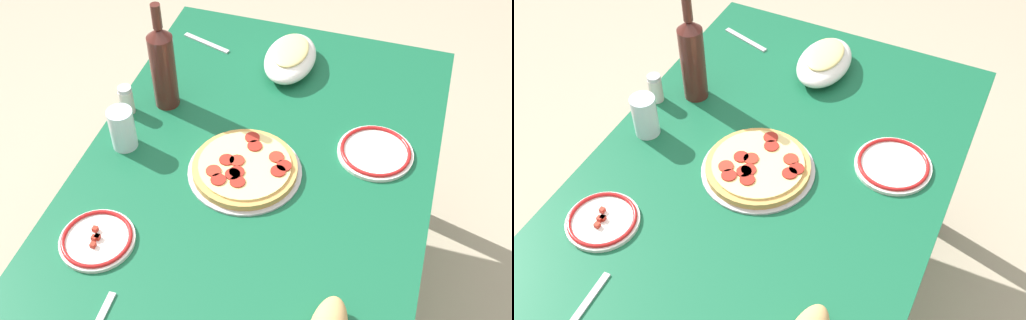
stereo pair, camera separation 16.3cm
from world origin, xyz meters
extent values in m
plane|color=tan|center=(0.00, 0.00, 0.00)|extent=(8.00, 8.00, 0.00)
cube|color=#145938|center=(0.00, 0.00, 0.69)|extent=(1.29, 0.90, 0.03)
cylinder|color=#33302D|center=(-0.59, -0.39, 0.34)|extent=(0.07, 0.07, 0.68)
cylinder|color=#33302D|center=(-0.59, 0.39, 0.34)|extent=(0.07, 0.07, 0.68)
cylinder|color=#B7B7BC|center=(0.02, -0.02, 0.71)|extent=(0.30, 0.30, 0.01)
cylinder|color=tan|center=(0.02, -0.02, 0.72)|extent=(0.27, 0.27, 0.02)
cylinder|color=#EFD684|center=(0.02, -0.02, 0.73)|extent=(0.24, 0.24, 0.01)
cylinder|color=maroon|center=(0.07, -0.04, 0.74)|extent=(0.04, 0.04, 0.00)
cylinder|color=maroon|center=(0.09, -0.07, 0.74)|extent=(0.04, 0.04, 0.00)
cylinder|color=#B22D1E|center=(0.07, -0.09, 0.74)|extent=(0.04, 0.04, 0.00)
cylinder|color=maroon|center=(-0.07, -0.03, 0.74)|extent=(0.04, 0.04, 0.00)
cylinder|color=maroon|center=(0.09, -0.02, 0.74)|extent=(0.04, 0.04, 0.00)
cylinder|color=maroon|center=(-0.05, -0.02, 0.74)|extent=(0.04, 0.04, 0.00)
cylinder|color=maroon|center=(0.06, -0.03, 0.74)|extent=(0.04, 0.04, 0.00)
cylinder|color=#B22D1E|center=(-0.02, 0.05, 0.74)|extent=(0.04, 0.04, 0.00)
cylinder|color=#B22D1E|center=(0.02, -0.05, 0.74)|extent=(0.04, 0.04, 0.00)
cylinder|color=maroon|center=(0.00, 0.07, 0.74)|extent=(0.04, 0.04, 0.00)
cylinder|color=maroon|center=(0.02, 0.06, 0.74)|extent=(0.04, 0.04, 0.00)
cylinder|color=maroon|center=(0.02, -0.07, 0.74)|extent=(0.04, 0.04, 0.00)
ellipsoid|color=white|center=(-0.43, -0.02, 0.74)|extent=(0.24, 0.15, 0.07)
ellipsoid|color=#AD2819|center=(-0.43, -0.02, 0.75)|extent=(0.20, 0.12, 0.03)
ellipsoid|color=#EFD684|center=(-0.43, -0.02, 0.77)|extent=(0.17, 0.10, 0.02)
cylinder|color=#471E19|center=(-0.17, -0.32, 0.82)|extent=(0.07, 0.07, 0.23)
cone|color=#471E19|center=(-0.17, -0.32, 0.95)|extent=(0.07, 0.07, 0.03)
cylinder|color=#471E19|center=(-0.17, -0.32, 1.00)|extent=(0.03, 0.03, 0.07)
cylinder|color=silver|center=(0.02, -0.36, 0.77)|extent=(0.07, 0.07, 0.12)
cylinder|color=white|center=(-0.14, 0.29, 0.71)|extent=(0.20, 0.20, 0.01)
torus|color=red|center=(-0.14, 0.29, 0.72)|extent=(0.19, 0.19, 0.01)
cylinder|color=white|center=(0.33, -0.29, 0.71)|extent=(0.18, 0.18, 0.01)
torus|color=red|center=(0.33, -0.29, 0.72)|extent=(0.17, 0.17, 0.01)
cube|color=#AD2819|center=(0.31, -0.30, 0.72)|extent=(0.01, 0.01, 0.01)
cube|color=#AD2819|center=(0.34, -0.29, 0.72)|extent=(0.01, 0.01, 0.01)
cube|color=#AD2819|center=(0.33, -0.29, 0.72)|extent=(0.01, 0.01, 0.01)
cube|color=#AD2819|center=(0.33, -0.29, 0.72)|extent=(0.01, 0.01, 0.01)
cube|color=#AD2819|center=(0.36, -0.29, 0.72)|extent=(0.01, 0.01, 0.01)
cylinder|color=silver|center=(-0.10, -0.41, 0.74)|extent=(0.04, 0.04, 0.07)
cylinder|color=#B7B7BC|center=(-0.10, -0.41, 0.79)|extent=(0.04, 0.04, 0.01)
cube|color=#B7B7BC|center=(-0.47, -0.31, 0.71)|extent=(0.07, 0.17, 0.00)
camera|label=1|loc=(1.07, 0.33, 1.92)|focal=44.72mm
camera|label=2|loc=(1.02, 0.48, 1.92)|focal=44.72mm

